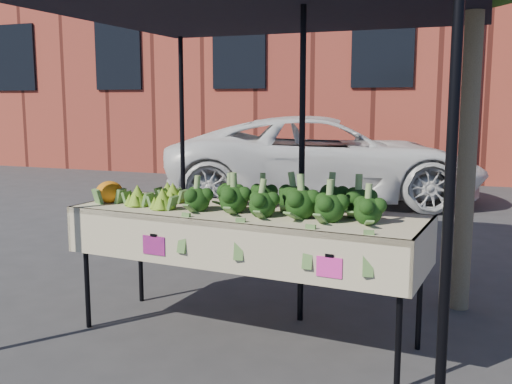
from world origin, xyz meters
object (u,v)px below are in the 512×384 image
vehicle (326,45)px  canopy (261,136)px  table (245,275)px  street_tree (473,47)px

vehicle → canopy: bearing=170.1°
table → canopy: (-0.10, 0.54, 0.92)m
table → vehicle: 6.13m
canopy → street_tree: (1.46, 0.63, 0.67)m
canopy → vehicle: (-0.85, 5.15, 1.15)m
table → canopy: size_ratio=0.78×
canopy → table: bearing=-80.0°
table → street_tree: 2.40m
vehicle → table: bearing=170.2°
table → street_tree: size_ratio=0.60×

